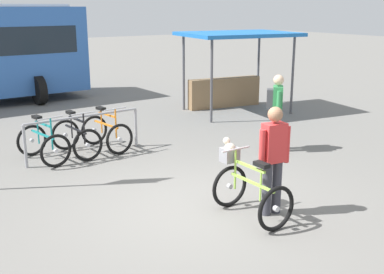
{
  "coord_description": "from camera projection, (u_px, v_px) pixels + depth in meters",
  "views": [
    {
      "loc": [
        -3.74,
        -5.72,
        3.02
      ],
      "look_at": [
        0.26,
        0.44,
        1.0
      ],
      "focal_mm": 44.66,
      "sensor_mm": 36.0,
      "label": 1
    }
  ],
  "objects": [
    {
      "name": "racked_bike_orange",
      "position": [
        106.0,
        133.0,
        10.33
      ],
      "size": [
        0.82,
        1.18,
        0.97
      ],
      "color": "black",
      "rests_on": "ground"
    },
    {
      "name": "racked_bike_teal",
      "position": [
        43.0,
        144.0,
        9.52
      ],
      "size": [
        0.85,
        1.19,
        0.97
      ],
      "color": "black",
      "rests_on": "ground"
    },
    {
      "name": "featured_bicycle",
      "position": [
        246.0,
        184.0,
        7.02
      ],
      "size": [
        0.68,
        1.21,
        1.09
      ],
      "color": "black",
      "rests_on": "ground"
    },
    {
      "name": "pedestrian_with_backpack",
      "position": [
        276.0,
        108.0,
        10.11
      ],
      "size": [
        0.47,
        0.47,
        1.64
      ],
      "color": "black",
      "rests_on": "ground"
    },
    {
      "name": "market_stall",
      "position": [
        232.0,
        63.0,
        14.07
      ],
      "size": [
        3.39,
        2.71,
        2.3
      ],
      "color": "#4C4C51",
      "rests_on": "ground"
    },
    {
      "name": "racked_bike_black",
      "position": [
        76.0,
        138.0,
        9.93
      ],
      "size": [
        0.78,
        1.18,
        0.98
      ],
      "color": "black",
      "rests_on": "ground"
    },
    {
      "name": "person_with_featured_bike",
      "position": [
        273.0,
        156.0,
        6.96
      ],
      "size": [
        0.53,
        0.23,
        1.64
      ],
      "color": "#383842",
      "rests_on": "ground"
    },
    {
      "name": "bike_rack_rail",
      "position": [
        84.0,
        126.0,
        9.78
      ],
      "size": [
        2.5,
        0.23,
        0.88
      ],
      "color": "#99999E",
      "rests_on": "ground"
    },
    {
      "name": "ground_plane",
      "position": [
        193.0,
        208.0,
        7.39
      ],
      "size": [
        80.0,
        80.0,
        0.0
      ],
      "primitive_type": "plane",
      "color": "slate"
    }
  ]
}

